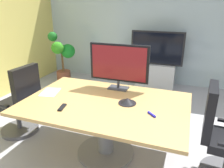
{
  "coord_description": "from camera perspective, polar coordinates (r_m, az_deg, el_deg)",
  "views": [
    {
      "loc": [
        0.78,
        -2.37,
        1.91
      ],
      "look_at": [
        -0.13,
        0.14,
        0.91
      ],
      "focal_mm": 34.83,
      "sensor_mm": 36.0,
      "label": 1
    }
  ],
  "objects": [
    {
      "name": "potted_plant",
      "position": [
        5.46,
        -12.77,
        7.04
      ],
      "size": [
        0.65,
        0.56,
        1.26
      ],
      "color": "brown",
      "rests_on": "ground"
    },
    {
      "name": "wall_display_unit",
      "position": [
        5.26,
        11.37,
        4.04
      ],
      "size": [
        1.2,
        0.36,
        1.31
      ],
      "color": "#B7BABC",
      "rests_on": "ground"
    },
    {
      "name": "conference_phone",
      "position": [
        2.66,
        4.04,
        -4.48
      ],
      "size": [
        0.22,
        0.22,
        0.07
      ],
      "color": "black",
      "rests_on": "conference_table"
    },
    {
      "name": "wall_back_glass_partition",
      "position": [
        5.44,
        12.08,
        14.61
      ],
      "size": [
        5.93,
        0.1,
        2.76
      ],
      "primitive_type": "cube",
      "color": "#9EB2B7",
      "rests_on": "ground"
    },
    {
      "name": "office_chair_right",
      "position": [
        2.8,
        26.88,
        -13.18
      ],
      "size": [
        0.61,
        0.59,
        1.09
      ],
      "rotation": [
        0.0,
        0.0,
        1.5
      ],
      "color": "#4C4C51",
      "rests_on": "ground"
    },
    {
      "name": "paper_notepad",
      "position": [
        3.09,
        -15.95,
        -2.08
      ],
      "size": [
        0.28,
        0.34,
        0.01
      ],
      "primitive_type": "cube",
      "rotation": [
        0.0,
        0.0,
        0.25
      ],
      "color": "white",
      "rests_on": "conference_table"
    },
    {
      "name": "ground_plane",
      "position": [
        3.14,
        1.5,
        -16.81
      ],
      "size": [
        6.98,
        6.98,
        0.0
      ],
      "primitive_type": "plane",
      "color": "#99999E"
    },
    {
      "name": "whiteboard_marker",
      "position": [
        2.43,
        10.37,
        -7.86
      ],
      "size": [
        0.11,
        0.1,
        0.02
      ],
      "primitive_type": "cube",
      "rotation": [
        0.0,
        0.0,
        -0.76
      ],
      "color": "#1919A5",
      "rests_on": "conference_table"
    },
    {
      "name": "remote_control",
      "position": [
        2.61,
        -12.95,
        -5.98
      ],
      "size": [
        0.08,
        0.18,
        0.02
      ],
      "primitive_type": "cube",
      "rotation": [
        0.0,
        0.0,
        0.18
      ],
      "color": "black",
      "rests_on": "conference_table"
    },
    {
      "name": "conference_table",
      "position": [
        2.78,
        -1.78,
        -7.97
      ],
      "size": [
        2.01,
        1.32,
        0.76
      ],
      "color": "#B2894C",
      "rests_on": "ground"
    },
    {
      "name": "tv_monitor",
      "position": [
        3.0,
        1.79,
        5.23
      ],
      "size": [
        0.84,
        0.18,
        0.64
      ],
      "color": "#333338",
      "rests_on": "conference_table"
    },
    {
      "name": "office_chair_left",
      "position": [
        3.54,
        -22.83,
        -5.36
      ],
      "size": [
        0.61,
        0.59,
        1.09
      ],
      "rotation": [
        0.0,
        0.0,
        -1.65
      ],
      "color": "#4C4C51",
      "rests_on": "ground"
    }
  ]
}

